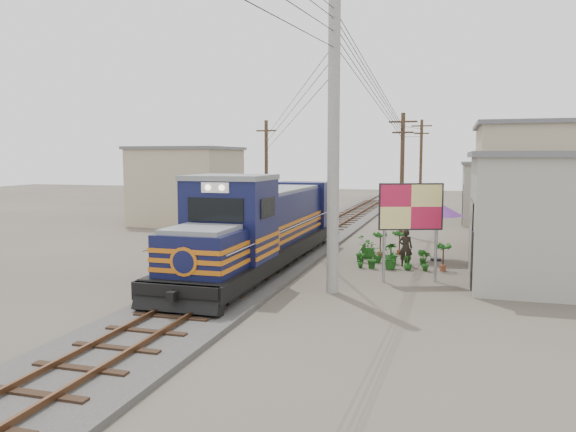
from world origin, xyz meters
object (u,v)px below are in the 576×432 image
(locomotive, at_px, (263,228))
(vendor, at_px, (406,248))
(billboard, at_px, (411,209))
(market_umbrella, at_px, (437,209))

(locomotive, xyz_separation_m, vendor, (5.48, 2.19, -0.88))
(billboard, bearing_deg, vendor, 78.20)
(market_umbrella, bearing_deg, locomotive, -149.80)
(locomotive, height_order, market_umbrella, locomotive)
(locomotive, distance_m, vendor, 5.97)
(locomotive, relative_size, vendor, 9.70)
(billboard, distance_m, market_umbrella, 4.74)
(billboard, relative_size, market_umbrella, 1.31)
(billboard, relative_size, vendor, 2.29)
(billboard, xyz_separation_m, vendor, (-0.38, 2.97, -1.87))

